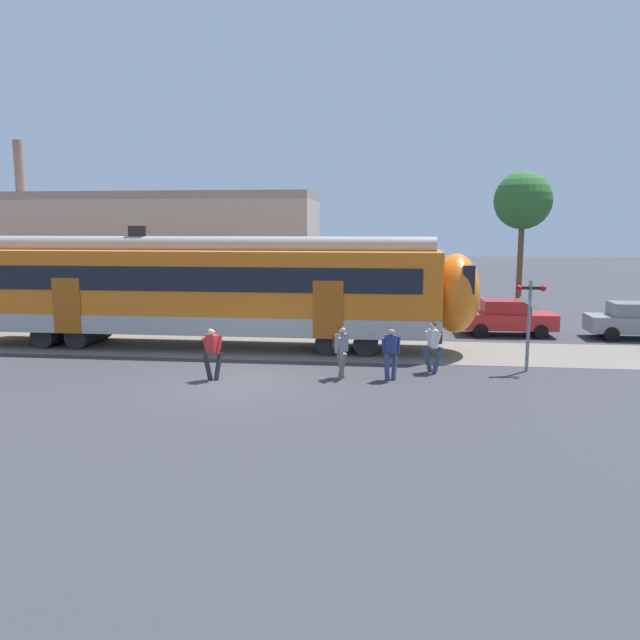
# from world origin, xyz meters

# --- Properties ---
(ground_plane) EXTENTS (160.00, 160.00, 0.00)m
(ground_plane) POSITION_xyz_m (0.00, 0.00, 0.00)
(ground_plane) COLOR #38383D
(commuter_train) EXTENTS (38.05, 3.07, 4.73)m
(commuter_train) POSITION_xyz_m (-11.09, 5.34, 2.25)
(commuter_train) COLOR #B2ADA8
(commuter_train) RESTS_ON ground
(pedestrian_red) EXTENTS (0.66, 0.57, 1.67)m
(pedestrian_red) POSITION_xyz_m (-0.80, 0.21, 0.99)
(pedestrian_red) COLOR #28282D
(pedestrian_red) RESTS_ON ground
(pedestrian_grey) EXTENTS (0.51, 0.67, 1.67)m
(pedestrian_grey) POSITION_xyz_m (3.10, 0.87, 0.99)
(pedestrian_grey) COLOR #6B6051
(pedestrian_grey) RESTS_ON ground
(pedestrian_navy) EXTENTS (0.60, 0.62, 1.67)m
(pedestrian_navy) POSITION_xyz_m (4.65, 0.83, 0.99)
(pedestrian_navy) COLOR navy
(pedestrian_navy) RESTS_ON ground
(pedestrian_white) EXTENTS (0.70, 0.53, 1.67)m
(pedestrian_white) POSITION_xyz_m (6.02, 1.99, 0.99)
(pedestrian_white) COLOR navy
(pedestrian_white) RESTS_ON ground
(parked_car_red) EXTENTS (4.02, 1.81, 1.54)m
(parked_car_red) POSITION_xyz_m (9.62, 9.45, 0.78)
(parked_car_red) COLOR #B22323
(parked_car_red) RESTS_ON ground
(parked_car_grey) EXTENTS (4.04, 1.83, 1.54)m
(parked_car_grey) POSITION_xyz_m (14.88, 9.17, 0.78)
(parked_car_grey) COLOR gray
(parked_car_grey) RESTS_ON ground
(crossing_signal) EXTENTS (0.96, 0.22, 3.00)m
(crossing_signal) POSITION_xyz_m (9.08, 2.50, 2.01)
(crossing_signal) COLOR gray
(crossing_signal) RESTS_ON ground
(background_building) EXTENTS (19.77, 5.00, 9.20)m
(background_building) POSITION_xyz_m (-9.30, 13.70, 3.21)
(background_building) COLOR #B2A899
(background_building) RESTS_ON ground
(street_tree_right) EXTENTS (3.22, 3.22, 7.73)m
(street_tree_right) POSITION_xyz_m (11.80, 18.50, 6.07)
(street_tree_right) COLOR brown
(street_tree_right) RESTS_ON ground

